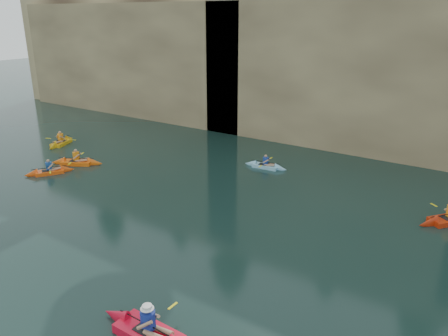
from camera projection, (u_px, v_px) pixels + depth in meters
The scene contains 11 objects.
ground at pixel (75, 306), 14.61m from camera, with size 160.00×160.00×0.00m, color black.
cliff at pixel (365, 55), 36.10m from camera, with size 70.00×16.00×12.00m, color tan.
cliff_slab_west at pixel (128, 58), 41.03m from camera, with size 26.00×2.40×10.56m, color tan.
cliff_slab_center at pixel (361, 70), 29.36m from camera, with size 24.00×2.40×11.40m, color tan.
sea_cave_west at pixel (141, 96), 40.57m from camera, with size 4.50×1.00×4.00m, color black.
sea_cave_center at pixel (275, 120), 33.37m from camera, with size 3.50×1.00×3.20m, color black.
main_kayaker at pixel (149, 333), 13.11m from camera, with size 3.92×2.63×1.46m.
kayaker_orange at pixel (77, 162), 28.30m from camera, with size 3.32×2.34×1.29m.
kayaker_yellow at pixel (61, 142), 32.60m from camera, with size 2.36×3.17×1.28m.
kayaker_ltblue_mid at pixel (265, 166), 27.68m from camera, with size 2.93×2.17×1.09m.
kayaker_extra_west at pixel (49, 172), 26.66m from camera, with size 2.10×2.83×1.14m.
Camera 1 is at (10.96, -7.37, 9.26)m, focal length 35.00 mm.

